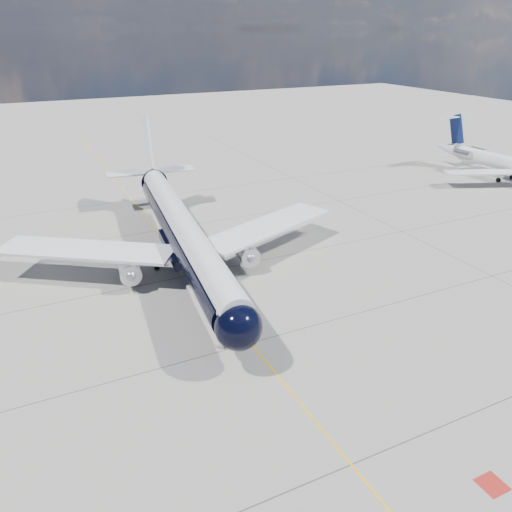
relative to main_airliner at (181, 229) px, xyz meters
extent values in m
plane|color=gray|center=(0.16, 1.84, -4.41)|extent=(320.00, 320.00, 0.00)
cube|color=#F8B40D|center=(0.16, -3.16, -4.41)|extent=(0.16, 160.00, 0.01)
cube|color=maroon|center=(6.96, -38.16, -4.41)|extent=(1.60, 1.60, 0.01)
cylinder|color=black|center=(-0.15, -1.36, -0.20)|extent=(7.99, 38.32, 3.81)
sphere|color=black|center=(-2.36, -21.31, -0.20)|extent=(4.21, 4.21, 3.81)
cone|color=black|center=(2.44, 22.08, 0.41)|extent=(4.56, 7.40, 3.81)
cylinder|color=silver|center=(-0.15, -1.36, 0.76)|extent=(7.37, 40.22, 2.97)
cube|color=black|center=(-2.38, -21.51, 0.36)|extent=(2.53, 1.46, 0.55)
cube|color=silver|center=(-10.46, 1.30, -1.10)|extent=(18.74, 15.01, 0.32)
cube|color=silver|center=(10.49, -1.02, -1.10)|extent=(19.76, 11.78, 0.32)
cube|color=black|center=(-0.15, -1.36, -1.60)|extent=(5.29, 10.44, 1.00)
cylinder|color=#B2B2B9|center=(-6.85, -2.64, -2.25)|extent=(2.74, 4.84, 2.25)
cylinder|color=#B2B2B9|center=(6.11, -4.07, -2.25)|extent=(2.74, 4.84, 2.25)
sphere|color=gray|center=(-7.09, -4.73, -2.25)|extent=(1.22, 1.22, 1.10)
sphere|color=gray|center=(5.88, -6.17, -2.25)|extent=(1.22, 1.22, 1.10)
cube|color=silver|center=(-6.83, -2.44, -1.50)|extent=(0.57, 3.22, 1.10)
cube|color=silver|center=(6.13, -3.87, -1.50)|extent=(0.57, 3.22, 1.10)
cube|color=silver|center=(2.39, 21.58, 5.52)|extent=(1.02, 6.36, 8.55)
cube|color=silver|center=(2.44, 22.08, 1.21)|extent=(13.32, 4.63, 0.22)
cylinder|color=gray|center=(-1.97, -17.82, -3.16)|extent=(0.20, 0.20, 2.11)
cylinder|color=black|center=(-2.17, -17.79, -4.06)|extent=(0.26, 0.72, 0.70)
cylinder|color=black|center=(-1.77, -17.84, -4.06)|extent=(0.26, 0.72, 0.70)
cylinder|color=gray|center=(-3.18, 0.49, -3.06)|extent=(0.29, 0.29, 1.91)
cylinder|color=gray|center=(3.21, -0.22, -3.06)|extent=(0.29, 0.29, 1.91)
cylinder|color=black|center=(-3.24, -0.06, -3.86)|extent=(0.57, 1.15, 1.10)
cylinder|color=black|center=(-3.12, 1.04, -3.86)|extent=(0.57, 1.15, 1.10)
cylinder|color=black|center=(3.15, -0.77, -3.86)|extent=(0.57, 1.15, 1.10)
cylinder|color=black|center=(3.27, 0.33, -3.86)|extent=(0.57, 1.15, 1.10)
cone|color=silver|center=(62.94, 21.86, -0.87)|extent=(3.16, 5.27, 2.73)
cube|color=silver|center=(57.08, 7.65, -1.88)|extent=(12.90, 7.92, 0.22)
cylinder|color=#B2B2B9|center=(61.31, 16.14, -0.87)|extent=(1.79, 3.35, 1.52)
cylinder|color=#B2B2B9|center=(65.54, 16.50, -0.87)|extent=(1.79, 3.35, 1.52)
cube|color=silver|center=(61.81, 16.18, -0.87)|extent=(1.15, 1.70, 0.18)
cube|color=silver|center=(65.04, 16.46, -0.87)|extent=(1.15, 1.70, 0.18)
cube|color=#0A184B|center=(63.07, 20.35, 2.92)|extent=(0.61, 4.25, 6.20)
cube|color=silver|center=(63.02, 20.95, 5.35)|extent=(8.23, 2.72, 0.16)
cylinder|color=gray|center=(62.11, 8.09, -3.45)|extent=(0.22, 0.22, 1.72)
cylinder|color=black|center=(62.11, 8.09, -3.99)|extent=(0.40, 0.87, 0.85)
cylinder|color=black|center=(66.14, 8.44, -3.99)|extent=(0.40, 0.87, 0.85)
camera|label=1|loc=(-15.51, -51.48, 20.85)|focal=35.00mm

